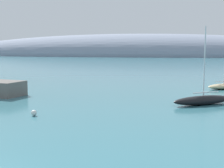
{
  "coord_description": "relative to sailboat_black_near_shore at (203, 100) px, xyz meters",
  "views": [
    {
      "loc": [
        9.15,
        -11.45,
        6.34
      ],
      "look_at": [
        0.67,
        28.58,
        1.52
      ],
      "focal_mm": 49.84,
      "sensor_mm": 36.0,
      "label": 1
    }
  ],
  "objects": [
    {
      "name": "distant_ridge",
      "position": [
        -37.56,
        194.67,
        -0.55
      ],
      "size": [
        301.95,
        66.79,
        32.7
      ],
      "primitive_type": "ellipsoid",
      "color": "gray",
      "rests_on": "ground"
    },
    {
      "name": "sailboat_sand_outer_mooring",
      "position": [
        4.11,
        14.18,
        -0.03
      ],
      "size": [
        5.8,
        4.58,
        9.37
      ],
      "rotation": [
        0.0,
        0.0,
        0.54
      ],
      "color": "#C6B284",
      "rests_on": "water"
    },
    {
      "name": "mooring_buoy_white",
      "position": [
        -15.91,
        -9.21,
        -0.28
      ],
      "size": [
        0.55,
        0.55,
        0.55
      ],
      "primitive_type": "sphere",
      "color": "silver",
      "rests_on": "water"
    },
    {
      "name": "sailboat_black_near_shore",
      "position": [
        0.0,
        0.0,
        0.0
      ],
      "size": [
        7.32,
        5.65,
        8.67
      ],
      "rotation": [
        0.0,
        0.0,
        3.73
      ],
      "color": "black",
      "rests_on": "water"
    }
  ]
}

